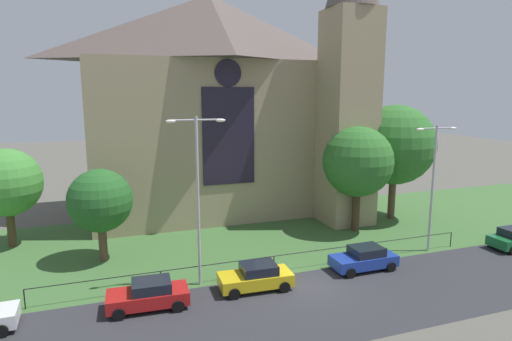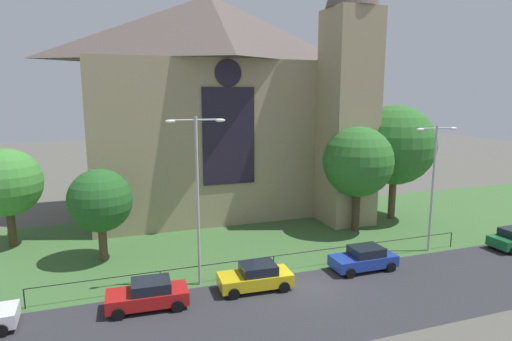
# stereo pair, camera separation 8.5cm
# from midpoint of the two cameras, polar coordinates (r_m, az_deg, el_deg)

# --- Properties ---
(ground) EXTENTS (160.00, 160.00, 0.00)m
(ground) POSITION_cam_midpoint_polar(r_m,az_deg,el_deg) (34.81, -0.41, -8.51)
(ground) COLOR #56544C
(road_asphalt) EXTENTS (120.00, 8.00, 0.01)m
(road_asphalt) POSITION_cam_midpoint_polar(r_m,az_deg,el_deg) (24.63, 9.10, -16.88)
(road_asphalt) COLOR #2D2D33
(road_asphalt) RESTS_ON ground
(grass_verge) EXTENTS (120.00, 20.00, 0.01)m
(grass_verge) POSITION_cam_midpoint_polar(r_m,az_deg,el_deg) (33.02, 0.74, -9.55)
(grass_verge) COLOR #3D6633
(grass_verge) RESTS_ON ground
(church_building) EXTENTS (23.20, 16.20, 26.00)m
(church_building) POSITION_cam_midpoint_polar(r_m,az_deg,el_deg) (40.66, -4.81, 8.91)
(church_building) COLOR tan
(church_building) RESTS_ON ground
(iron_railing) EXTENTS (28.18, 0.07, 1.13)m
(iron_railing) POSITION_cam_midpoint_polar(r_m,az_deg,el_deg) (27.47, 2.31, -11.61)
(iron_railing) COLOR black
(iron_railing) RESTS_ON ground
(tree_left_far) EXTENTS (4.93, 4.93, 7.31)m
(tree_left_far) POSITION_cam_midpoint_polar(r_m,az_deg,el_deg) (35.80, -30.37, -1.42)
(tree_left_far) COLOR #4C3823
(tree_left_far) RESTS_ON ground
(tree_right_far) EXTENTS (7.05, 7.05, 10.25)m
(tree_right_far) POSITION_cam_midpoint_polar(r_m,az_deg,el_deg) (39.73, 17.95, 3.26)
(tree_right_far) COLOR brown
(tree_right_far) RESTS_ON ground
(tree_right_near) EXTENTS (5.69, 5.69, 8.62)m
(tree_right_near) POSITION_cam_midpoint_polar(r_m,az_deg,el_deg) (35.39, 13.35, 1.12)
(tree_right_near) COLOR #423021
(tree_right_near) RESTS_ON ground
(tree_left_near) EXTENTS (4.24, 4.24, 6.29)m
(tree_left_near) POSITION_cam_midpoint_polar(r_m,az_deg,el_deg) (30.31, -20.13, -3.83)
(tree_left_near) COLOR brown
(tree_left_near) RESTS_ON ground
(streetlamp_near) EXTENTS (3.37, 0.26, 9.93)m
(streetlamp_near) POSITION_cam_midpoint_polar(r_m,az_deg,el_deg) (24.57, -7.88, -1.66)
(streetlamp_near) COLOR #B2B2B7
(streetlamp_near) RESTS_ON ground
(streetlamp_far) EXTENTS (3.37, 0.26, 9.04)m
(streetlamp_far) POSITION_cam_midpoint_polar(r_m,az_deg,el_deg) (32.31, 22.52, -0.36)
(streetlamp_far) COLOR #B2B2B7
(streetlamp_far) RESTS_ON ground
(parked_car_red) EXTENTS (4.28, 2.19, 1.51)m
(parked_car_red) POSITION_cam_midpoint_polar(r_m,az_deg,el_deg) (24.11, -14.20, -15.74)
(parked_car_red) COLOR #B21919
(parked_car_red) RESTS_ON ground
(parked_car_yellow) EXTENTS (4.28, 2.18, 1.51)m
(parked_car_yellow) POSITION_cam_midpoint_polar(r_m,az_deg,el_deg) (25.44, -0.08, -13.98)
(parked_car_yellow) COLOR gold
(parked_car_yellow) RESTS_ON ground
(parked_car_blue) EXTENTS (4.20, 2.02, 1.51)m
(parked_car_blue) POSITION_cam_midpoint_polar(r_m,az_deg,el_deg) (28.87, 14.12, -11.28)
(parked_car_blue) COLOR #1E3899
(parked_car_blue) RESTS_ON ground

